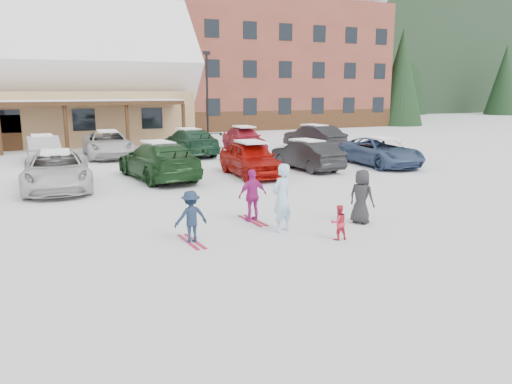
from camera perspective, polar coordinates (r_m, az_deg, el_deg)
name	(u,v)px	position (r m, az deg, el deg)	size (l,w,h in m)	color
ground	(261,239)	(12.73, 0.52, -5.36)	(160.00, 160.00, 0.00)	white
alpine_hotel	(240,40)	(52.98, -1.86, 16.96)	(31.48, 14.01, 21.48)	brown
lamp_post	(207,91)	(37.22, -5.60, 11.42)	(0.50, 0.25, 6.41)	black
conifer_1	(402,65)	(55.55, 16.34, 13.81)	(4.84, 4.84, 11.22)	black
conifer_3	(148,76)	(56.24, -12.22, 12.81)	(3.96, 3.96, 9.18)	black
conifer_4	(357,68)	(69.18, 11.47, 13.76)	(5.06, 5.06, 11.73)	black
adult_skier	(282,198)	(13.13, 2.98, -0.70)	(0.67, 0.44, 1.84)	#A4D0EB
toddler_red	(339,222)	(12.71, 9.41, -3.45)	(0.44, 0.34, 0.90)	red
child_navy	(191,217)	(12.38, -7.44, -2.82)	(0.84, 0.48, 1.30)	#17263D
skis_child_navy	(192,242)	(12.55, -7.37, -5.64)	(0.20, 1.40, 0.03)	#A41738
child_magenta	(253,195)	(14.23, -0.39, -0.40)	(0.88, 0.37, 1.51)	#AD207D
skis_child_magenta	(253,220)	(14.40, -0.39, -3.28)	(0.20, 1.40, 0.03)	#A41738
bystander_dark	(361,197)	(14.32, 11.96, -0.52)	(0.75, 0.49, 1.54)	#242326
parked_car_2	(57,171)	(20.25, -21.82, 2.28)	(2.39, 5.19, 1.44)	silver
parked_car_3	(159,161)	(21.42, -11.08, 3.54)	(2.20, 5.41, 1.57)	#173818
parked_car_4	(251,159)	(21.79, -0.58, 3.81)	(1.78, 4.42, 1.51)	#A10C07
parked_car_5	(307,155)	(23.69, 5.81, 4.24)	(1.47, 4.20, 1.39)	black
parked_car_6	(381,152)	(25.55, 14.05, 4.48)	(2.29, 4.97, 1.38)	#33476C
parked_car_9	(43,149)	(28.16, -23.18, 4.55)	(1.49, 4.27, 1.41)	#B1B1B6
parked_car_10	(108,144)	(29.07, -16.57, 5.27)	(2.44, 5.29, 1.47)	beige
parked_car_11	(189,142)	(29.01, -7.66, 5.68)	(2.12, 5.22, 1.52)	#183C27
parked_car_12	(244,139)	(30.88, -1.37, 6.12)	(1.77, 4.40, 1.50)	#A71F32
parked_car_13	(314,137)	(31.91, 6.65, 6.25)	(1.62, 4.64, 1.53)	black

